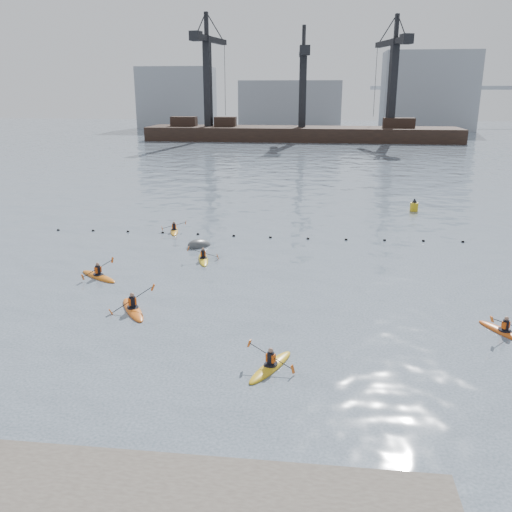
{
  "coord_description": "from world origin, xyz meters",
  "views": [
    {
      "loc": [
        4.85,
        -19.44,
        11.35
      ],
      "look_at": [
        1.53,
        8.19,
        2.8
      ],
      "focal_mm": 38.0,
      "sensor_mm": 36.0,
      "label": 1
    }
  ],
  "objects_px": {
    "kayaker_4": "(505,332)",
    "nav_buoy": "(414,207)",
    "kayaker_0": "(133,309)",
    "kayaker_1": "(271,366)",
    "kayaker_5": "(174,230)",
    "kayaker_2": "(98,276)",
    "kayaker_3": "(203,259)",
    "mooring_buoy": "(200,246)"
  },
  "relations": [
    {
      "from": "kayaker_1",
      "to": "kayaker_2",
      "type": "relative_size",
      "value": 1.02
    },
    {
      "from": "kayaker_1",
      "to": "nav_buoy",
      "type": "height_order",
      "value": "nav_buoy"
    },
    {
      "from": "kayaker_3",
      "to": "kayaker_2",
      "type": "bearing_deg",
      "value": -158.61
    },
    {
      "from": "kayaker_3",
      "to": "nav_buoy",
      "type": "height_order",
      "value": "nav_buoy"
    },
    {
      "from": "kayaker_2",
      "to": "mooring_buoy",
      "type": "relative_size",
      "value": 1.53
    },
    {
      "from": "kayaker_3",
      "to": "kayaker_4",
      "type": "bearing_deg",
      "value": -45.5
    },
    {
      "from": "kayaker_0",
      "to": "kayaker_5",
      "type": "bearing_deg",
      "value": 65.71
    },
    {
      "from": "kayaker_2",
      "to": "kayaker_4",
      "type": "bearing_deg",
      "value": -69.45
    },
    {
      "from": "kayaker_0",
      "to": "mooring_buoy",
      "type": "distance_m",
      "value": 12.78
    },
    {
      "from": "kayaker_0",
      "to": "kayaker_5",
      "type": "relative_size",
      "value": 1.1
    },
    {
      "from": "kayaker_3",
      "to": "nav_buoy",
      "type": "distance_m",
      "value": 24.95
    },
    {
      "from": "kayaker_3",
      "to": "kayaker_5",
      "type": "xyz_separation_m",
      "value": [
        -4.1,
        7.51,
        -0.0
      ]
    },
    {
      "from": "kayaker_0",
      "to": "kayaker_1",
      "type": "distance_m",
      "value": 9.59
    },
    {
      "from": "kayaker_3",
      "to": "nav_buoy",
      "type": "bearing_deg",
      "value": 31.39
    },
    {
      "from": "kayaker_2",
      "to": "kayaker_4",
      "type": "height_order",
      "value": "kayaker_4"
    },
    {
      "from": "kayaker_1",
      "to": "kayaker_4",
      "type": "bearing_deg",
      "value": 48.12
    },
    {
      "from": "kayaker_5",
      "to": "mooring_buoy",
      "type": "distance_m",
      "value": 5.1
    },
    {
      "from": "kayaker_1",
      "to": "mooring_buoy",
      "type": "bearing_deg",
      "value": 136.15
    },
    {
      "from": "kayaker_1",
      "to": "kayaker_3",
      "type": "bearing_deg",
      "value": 137.25
    },
    {
      "from": "kayaker_1",
      "to": "mooring_buoy",
      "type": "relative_size",
      "value": 1.56
    },
    {
      "from": "kayaker_5",
      "to": "nav_buoy",
      "type": "distance_m",
      "value": 23.73
    },
    {
      "from": "kayaker_3",
      "to": "mooring_buoy",
      "type": "height_order",
      "value": "kayaker_3"
    },
    {
      "from": "kayaker_5",
      "to": "mooring_buoy",
      "type": "xyz_separation_m",
      "value": [
        3.07,
        -4.06,
        -0.09
      ]
    },
    {
      "from": "kayaker_0",
      "to": "kayaker_2",
      "type": "bearing_deg",
      "value": 96.75
    },
    {
      "from": "kayaker_0",
      "to": "kayaker_5",
      "type": "xyz_separation_m",
      "value": [
        -2.26,
        16.82,
        -0.02
      ]
    },
    {
      "from": "kayaker_4",
      "to": "nav_buoy",
      "type": "distance_m",
      "value": 28.1
    },
    {
      "from": "kayaker_0",
      "to": "mooring_buoy",
      "type": "relative_size",
      "value": 1.63
    },
    {
      "from": "kayaker_1",
      "to": "kayaker_2",
      "type": "bearing_deg",
      "value": 163.74
    },
    {
      "from": "kayaker_4",
      "to": "kayaker_0",
      "type": "bearing_deg",
      "value": -33.91
    },
    {
      "from": "kayaker_3",
      "to": "kayaker_4",
      "type": "xyz_separation_m",
      "value": [
        17.1,
        -9.93,
        0.0
      ]
    },
    {
      "from": "kayaker_2",
      "to": "mooring_buoy",
      "type": "xyz_separation_m",
      "value": [
        4.79,
        7.79,
        -0.11
      ]
    },
    {
      "from": "kayaker_4",
      "to": "nav_buoy",
      "type": "xyz_separation_m",
      "value": [
        0.0,
        28.1,
        0.33
      ]
    },
    {
      "from": "kayaker_0",
      "to": "nav_buoy",
      "type": "distance_m",
      "value": 33.38
    },
    {
      "from": "kayaker_1",
      "to": "kayaker_3",
      "type": "height_order",
      "value": "kayaker_1"
    },
    {
      "from": "kayaker_4",
      "to": "kayaker_3",
      "type": "bearing_deg",
      "value": -62.19
    },
    {
      "from": "kayaker_0",
      "to": "kayaker_3",
      "type": "bearing_deg",
      "value": 46.87
    },
    {
      "from": "kayaker_1",
      "to": "kayaker_2",
      "type": "height_order",
      "value": "same"
    },
    {
      "from": "kayaker_5",
      "to": "kayaker_1",
      "type": "bearing_deg",
      "value": -80.13
    },
    {
      "from": "kayaker_2",
      "to": "kayaker_3",
      "type": "distance_m",
      "value": 7.26
    },
    {
      "from": "kayaker_2",
      "to": "kayaker_3",
      "type": "bearing_deg",
      "value": -19.01
    },
    {
      "from": "kayaker_0",
      "to": "nav_buoy",
      "type": "height_order",
      "value": "kayaker_0"
    },
    {
      "from": "kayaker_0",
      "to": "kayaker_1",
      "type": "bearing_deg",
      "value": -66.07
    }
  ]
}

